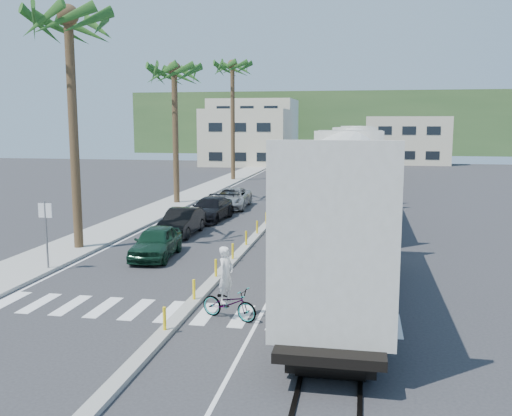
{
  "coord_description": "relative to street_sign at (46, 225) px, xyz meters",
  "views": [
    {
      "loc": [
        5.63,
        -19.37,
        6.26
      ],
      "look_at": [
        0.47,
        8.18,
        2.0
      ],
      "focal_mm": 40.0,
      "sensor_mm": 36.0,
      "label": 1
    }
  ],
  "objects": [
    {
      "name": "cyclist",
      "position": [
        8.84,
        -4.31,
        -1.23
      ],
      "size": [
        1.9,
        2.4,
        2.36
      ],
      "rotation": [
        0.0,
        0.0,
        1.24
      ],
      "color": "#9EA0A5",
      "rests_on": "ground"
    },
    {
      "name": "buildings",
      "position": [
        0.89,
        69.66,
        2.39
      ],
      "size": [
        38.0,
        27.0,
        10.0
      ],
      "color": "beige",
      "rests_on": "ground"
    },
    {
      "name": "car_rear",
      "position": [
        3.56,
        18.78,
        -1.24
      ],
      "size": [
        2.95,
        5.52,
        1.47
      ],
      "primitive_type": "imported",
      "rotation": [
        0.0,
        0.0,
        0.05
      ],
      "color": "#9FA2A4",
      "rests_on": "ground"
    },
    {
      "name": "hillside",
      "position": [
        7.3,
        98.0,
        4.03
      ],
      "size": [
        80.0,
        20.0,
        12.0
      ],
      "primitive_type": "cube",
      "color": "#385628",
      "rests_on": "ground"
    },
    {
      "name": "car_third",
      "position": [
        3.43,
        13.45,
        -1.24
      ],
      "size": [
        2.81,
        5.34,
        1.46
      ],
      "primitive_type": "imported",
      "rotation": [
        0.0,
        0.0,
        -0.08
      ],
      "color": "black",
      "rests_on": "ground"
    },
    {
      "name": "lane_markings",
      "position": [
        5.15,
        23.0,
        -1.97
      ],
      "size": [
        9.42,
        90.0,
        0.01
      ],
      "color": "silver",
      "rests_on": "ground"
    },
    {
      "name": "car_lead",
      "position": [
        3.62,
        3.17,
        -1.24
      ],
      "size": [
        2.38,
        4.56,
        1.47
      ],
      "primitive_type": "imported",
      "rotation": [
        0.0,
        0.0,
        0.08
      ],
      "color": "#103020",
      "rests_on": "ground"
    },
    {
      "name": "street_sign",
      "position": [
        0.0,
        0.0,
        0.0
      ],
      "size": [
        0.6,
        0.08,
        3.0
      ],
      "color": "slate",
      "rests_on": "ground"
    },
    {
      "name": "crosswalk",
      "position": [
        7.3,
        -4.0,
        -1.97
      ],
      "size": [
        14.0,
        2.2,
        0.01
      ],
      "primitive_type": "cube",
      "color": "silver",
      "rests_on": "ground"
    },
    {
      "name": "ground",
      "position": [
        7.3,
        -2.0,
        -1.97
      ],
      "size": [
        140.0,
        140.0,
        0.0
      ],
      "primitive_type": "plane",
      "color": "#28282B",
      "rests_on": "ground"
    },
    {
      "name": "median",
      "position": [
        7.3,
        17.96,
        -1.88
      ],
      "size": [
        0.45,
        60.0,
        0.85
      ],
      "color": "gray",
      "rests_on": "ground"
    },
    {
      "name": "freight_train",
      "position": [
        12.3,
        18.54,
        0.93
      ],
      "size": [
        3.0,
        60.94,
        5.85
      ],
      "color": "beige",
      "rests_on": "ground"
    },
    {
      "name": "sidewalk",
      "position": [
        -1.2,
        23.0,
        -1.9
      ],
      "size": [
        3.0,
        90.0,
        0.15
      ],
      "primitive_type": "cube",
      "color": "gray",
      "rests_on": "ground"
    },
    {
      "name": "car_second",
      "position": [
        3.15,
        8.49,
        -1.23
      ],
      "size": [
        1.63,
        4.51,
        1.48
      ],
      "primitive_type": "imported",
      "rotation": [
        0.0,
        0.0,
        -0.01
      ],
      "color": "black",
      "rests_on": "ground"
    },
    {
      "name": "rails",
      "position": [
        12.3,
        26.0,
        -1.94
      ],
      "size": [
        1.56,
        100.0,
        0.06
      ],
      "color": "black",
      "rests_on": "ground"
    },
    {
      "name": "palm_trees",
      "position": [
        -0.8,
        20.7,
        8.84
      ],
      "size": [
        3.5,
        37.2,
        13.75
      ],
      "color": "brown",
      "rests_on": "ground"
    }
  ]
}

